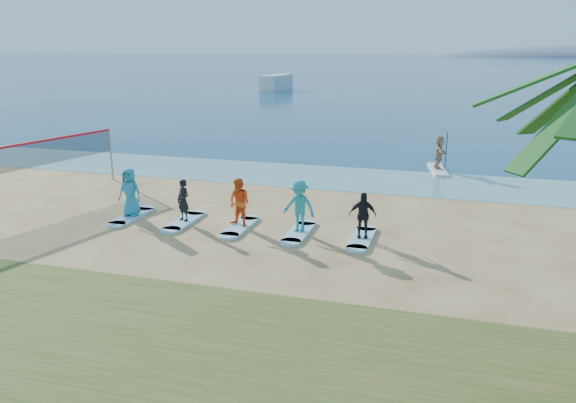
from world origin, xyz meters
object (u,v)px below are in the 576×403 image
(volleyball_net, at_px, (26,156))
(student_4, at_px, (363,215))
(paddleboarder, at_px, (439,152))
(surfboard_1, at_px, (184,221))
(surfboard_0, at_px, (132,216))
(paddleboard, at_px, (438,170))
(surfboard_2, at_px, (240,227))
(boat_offshore_a, at_px, (277,90))
(student_3, at_px, (299,206))
(student_0, at_px, (130,192))
(surfboard_3, at_px, (299,232))
(student_1, at_px, (183,200))
(student_2, at_px, (239,202))
(surfboard_4, at_px, (362,238))

(volleyball_net, height_order, student_4, volleyball_net)
(paddleboarder, distance_m, surfboard_1, 14.55)
(surfboard_0, relative_size, student_4, 1.41)
(paddleboard, relative_size, surfboard_2, 1.36)
(boat_offshore_a, distance_m, student_3, 61.81)
(paddleboard, bearing_deg, student_0, -143.19)
(surfboard_3, height_order, student_3, student_3)
(paddleboard, bearing_deg, student_1, -136.83)
(surfboard_2, xyz_separation_m, student_4, (4.39, 0.00, 0.82))
(student_4, bearing_deg, student_3, 170.76)
(surfboard_3, bearing_deg, student_4, 0.00)
(paddleboard, xyz_separation_m, boat_offshore_a, (-23.67, 47.01, -0.06))
(student_2, bearing_deg, paddleboard, 78.10)
(boat_offshore_a, height_order, surfboard_3, boat_offshore_a)
(surfboard_2, bearing_deg, paddleboard, 61.02)
(volleyball_net, height_order, paddleboard, volleyball_net)
(surfboard_3, bearing_deg, boat_offshore_a, 108.30)
(paddleboard, distance_m, surfboard_0, 15.92)
(paddleboard, xyz_separation_m, student_3, (-4.26, -11.66, 0.94))
(paddleboarder, bearing_deg, surfboard_2, 136.18)
(student_2, bearing_deg, surfboard_2, 0.00)
(boat_offshore_a, bearing_deg, student_2, -68.28)
(student_2, distance_m, student_4, 4.39)
(surfboard_3, bearing_deg, student_0, 180.00)
(surfboard_0, distance_m, student_2, 4.48)
(paddleboarder, bearing_deg, student_3, 145.07)
(student_0, xyz_separation_m, student_1, (2.19, 0.00, -0.14))
(student_3, distance_m, surfboard_4, 2.39)
(student_3, bearing_deg, student_4, 11.62)
(paddleboard, xyz_separation_m, student_1, (-8.65, -11.66, 0.80))
(surfboard_2, xyz_separation_m, student_2, (0.00, 0.00, 0.90))
(boat_offshore_a, distance_m, surfboard_4, 62.52)
(boat_offshore_a, bearing_deg, student_4, -64.41)
(surfboard_4, distance_m, student_4, 0.82)
(boat_offshore_a, height_order, surfboard_1, boat_offshore_a)
(boat_offshore_a, distance_m, student_0, 60.07)
(volleyball_net, xyz_separation_m, surfboard_4, (14.06, -0.84, -1.86))
(paddleboard, height_order, surfboard_3, paddleboard)
(surfboard_1, bearing_deg, student_1, 0.00)
(paddleboarder, bearing_deg, student_0, 122.23)
(surfboard_3, bearing_deg, surfboard_4, 0.00)
(boat_offshore_a, xyz_separation_m, student_3, (19.41, -58.67, 1.00))
(student_1, xyz_separation_m, student_4, (6.58, 0.00, 0.01))
(volleyball_net, distance_m, paddleboard, 19.51)
(student_1, bearing_deg, surfboard_0, -156.10)
(student_1, bearing_deg, student_0, -156.10)
(volleyball_net, height_order, surfboard_2, volleyball_net)
(surfboard_3, xyz_separation_m, surfboard_4, (2.19, 0.00, 0.00))
(student_1, distance_m, surfboard_2, 2.34)
(student_0, bearing_deg, surfboard_0, 0.00)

